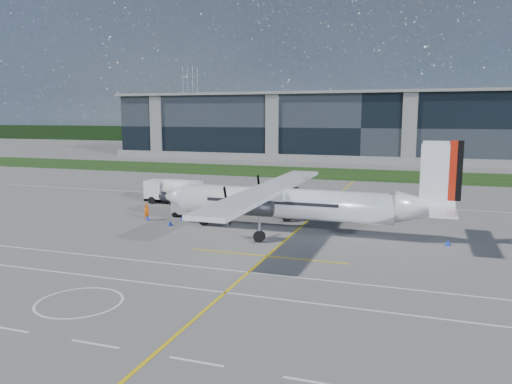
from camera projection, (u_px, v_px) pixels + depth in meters
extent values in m
plane|color=#5F5D5A|center=(336.00, 179.00, 80.32)|extent=(400.00, 400.00, 0.00)
cube|color=black|center=(344.00, 174.00, 87.79)|extent=(400.00, 18.00, 0.04)
cube|color=black|center=(366.00, 127.00, 116.59)|extent=(120.00, 20.00, 15.00)
cube|color=black|center=(386.00, 137.00, 173.38)|extent=(400.00, 6.00, 6.00)
cube|color=yellow|center=(314.00, 215.00, 51.30)|extent=(0.20, 70.00, 0.01)
cube|color=white|center=(179.00, 287.00, 29.82)|extent=(90.00, 0.15, 0.01)
imported|color=#F25907|center=(147.00, 210.00, 48.80)|extent=(0.79, 0.92, 1.92)
cone|color=#0B2EC9|center=(182.00, 218.00, 48.78)|extent=(0.36, 0.36, 0.50)
cone|color=#0B2EC9|center=(170.00, 223.00, 46.50)|extent=(0.36, 0.36, 0.50)
cone|color=#0B2EC9|center=(148.00, 218.00, 48.82)|extent=(0.36, 0.36, 0.50)
cone|color=#0B2EC9|center=(304.00, 202.00, 57.58)|extent=(0.36, 0.36, 0.50)
cone|color=#0B2EC9|center=(448.00, 242.00, 39.32)|extent=(0.36, 0.36, 0.50)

